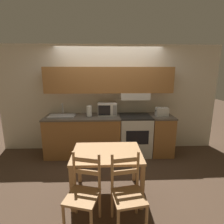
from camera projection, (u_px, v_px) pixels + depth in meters
ground_plane at (109, 147)px, 4.57m from camera, size 16.00×16.00×0.00m
wall_back at (110, 91)px, 4.18m from camera, size 5.33×0.38×2.55m
lower_counter_main at (83, 135)px, 4.11m from camera, size 1.72×0.70×0.93m
lower_counter_right_stub at (160, 134)px, 4.18m from camera, size 0.51×0.70×0.93m
stove_range at (135, 135)px, 4.16m from camera, size 0.71×0.68×0.93m
microwave at (107, 109)px, 4.11m from camera, size 0.44×0.37×0.29m
toaster at (162, 112)px, 4.03m from camera, size 0.29×0.19×0.19m
sink_basin at (62, 116)px, 3.99m from camera, size 0.58×0.35×0.28m
paper_towel_roll at (89, 111)px, 3.95m from camera, size 0.14×0.14×0.24m
dining_table at (107, 158)px, 2.69m from camera, size 1.05×0.76×0.73m
chair_left_of_table at (83, 194)px, 2.18m from camera, size 0.46×0.46×0.92m
chair_right_of_table at (128, 194)px, 2.18m from camera, size 0.44×0.44×0.92m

